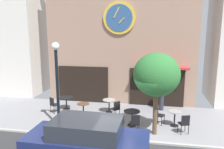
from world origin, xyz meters
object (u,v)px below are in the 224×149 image
cafe_table_center (83,108)px  parked_car_navy (87,141)px  cafe_chair_facing_wall (53,104)px  street_tree (157,75)px  cafe_chair_near_tree (116,108)px  street_lamp (57,85)px  cafe_chair_under_awning (135,122)px  cafe_table_rightmost (175,116)px  cafe_chair_curbside (158,113)px  cafe_table_leftmost (109,103)px  cafe_chair_outer (184,123)px  cafe_table_center_left (66,100)px  pedestrian_blue (162,96)px  cafe_table_near_door (132,115)px

cafe_table_center → parked_car_navy: 4.14m
cafe_chair_facing_wall → parked_car_navy: 5.30m
street_tree → cafe_table_center: (-3.72, 1.33, -2.17)m
cafe_table_center → cafe_chair_facing_wall: bearing=170.0°
street_tree → cafe_table_center: street_tree is taller
cafe_table_center → cafe_chair_near_tree: (1.71, 0.27, 0.02)m
parked_car_navy → street_lamp: bearing=130.1°
street_tree → cafe_chair_near_tree: bearing=141.4°
street_tree → cafe_chair_under_awning: 2.32m
cafe_table_rightmost → cafe_chair_curbside: 0.79m
cafe_table_center → cafe_table_rightmost: cafe_table_center is taller
cafe_table_center → cafe_table_leftmost: (1.20, 0.99, 0.01)m
cafe_table_rightmost → cafe_chair_outer: size_ratio=0.83×
street_lamp → parked_car_navy: (2.16, -2.56, -1.29)m
street_tree → cafe_chair_curbside: size_ratio=4.06×
street_lamp → cafe_table_center: 2.19m
cafe_table_center → cafe_chair_outer: size_ratio=0.85×
cafe_chair_outer → cafe_chair_under_awning: bearing=-170.6°
cafe_chair_near_tree → cafe_table_center_left: bearing=166.2°
cafe_table_center → pedestrian_blue: pedestrian_blue is taller
cafe_chair_outer → parked_car_navy: bearing=-142.5°
cafe_table_center_left → cafe_chair_facing_wall: size_ratio=0.87×
street_lamp → cafe_chair_facing_wall: 2.48m
pedestrian_blue → parked_car_navy: pedestrian_blue is taller
cafe_chair_near_tree → cafe_chair_under_awning: bearing=-56.4°
cafe_chair_under_awning → cafe_chair_facing_wall: size_ratio=1.00×
cafe_table_center_left → cafe_chair_facing_wall: (-0.48, -0.71, -0.02)m
cafe_chair_curbside → cafe_chair_facing_wall: size_ratio=1.00×
cafe_chair_curbside → pedestrian_blue: (0.22, 2.03, 0.33)m
street_lamp → cafe_table_leftmost: (2.00, 2.33, -1.53)m
cafe_chair_curbside → parked_car_navy: parked_car_navy is taller
cafe_chair_under_awning → street_lamp: bearing=178.3°
cafe_table_leftmost → cafe_chair_under_awning: size_ratio=0.81×
street_tree → cafe_chair_facing_wall: (-5.55, 1.65, -2.15)m
street_lamp → cafe_table_rightmost: 5.78m
cafe_table_near_door → street_tree: bearing=-33.3°
cafe_table_rightmost → cafe_chair_curbside: cafe_chair_curbside is taller
street_lamp → street_tree: (4.52, 0.01, 0.63)m
pedestrian_blue → street_lamp: bearing=-146.7°
cafe_table_center_left → cafe_chair_under_awning: (4.21, -2.48, -0.02)m
cafe_chair_curbside → cafe_table_rightmost: bearing=-10.6°
cafe_chair_facing_wall → pedestrian_blue: bearing=14.7°
parked_car_navy → cafe_chair_curbside: bearing=55.9°
cafe_table_rightmost → cafe_chair_near_tree: cafe_chair_near_tree is taller
street_tree → cafe_table_leftmost: 4.05m
cafe_chair_outer → cafe_chair_near_tree: same height
cafe_table_center → cafe_chair_near_tree: 1.73m
cafe_table_center → cafe_table_near_door: (2.64, -0.62, 0.04)m
cafe_chair_near_tree → cafe_chair_outer: bearing=-22.5°
cafe_chair_under_awning → cafe_table_near_door: bearing=104.9°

